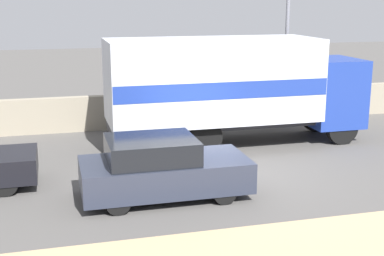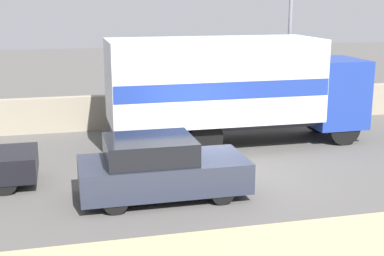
% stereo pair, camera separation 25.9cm
% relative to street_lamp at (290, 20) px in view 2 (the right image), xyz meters
% --- Properties ---
extents(ground_plane, '(80.00, 80.00, 0.00)m').
position_rel_street_lamp_xyz_m(ground_plane, '(-4.59, -4.97, -3.96)').
color(ground_plane, '#514F4C').
extents(stone_wall_backdrop, '(60.00, 0.35, 1.27)m').
position_rel_street_lamp_xyz_m(stone_wall_backdrop, '(-4.59, 1.19, -3.33)').
color(stone_wall_backdrop, gray).
rests_on(stone_wall_backdrop, ground_plane).
extents(street_lamp, '(0.56, 0.28, 6.83)m').
position_rel_street_lamp_xyz_m(street_lamp, '(0.00, 0.00, 0.00)').
color(street_lamp, slate).
rests_on(street_lamp, ground_plane).
extents(box_truck, '(8.46, 2.62, 3.48)m').
position_rel_street_lamp_xyz_m(box_truck, '(-2.86, -1.93, -1.97)').
color(box_truck, navy).
rests_on(box_truck, ground_plane).
extents(car_hatchback, '(4.03, 1.88, 1.50)m').
position_rel_street_lamp_xyz_m(car_hatchback, '(-5.97, -6.13, -3.23)').
color(car_hatchback, '#282D3D').
rests_on(car_hatchback, ground_plane).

